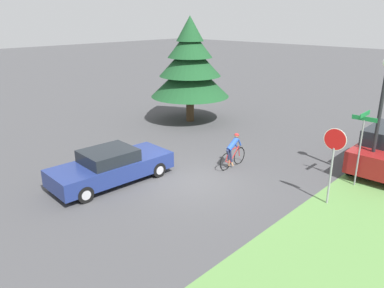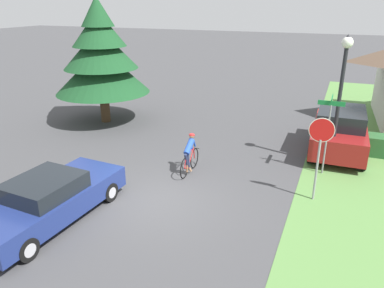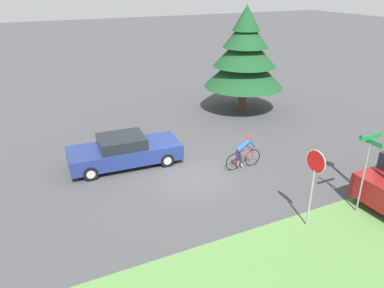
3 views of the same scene
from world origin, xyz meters
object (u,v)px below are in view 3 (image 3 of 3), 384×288
(stop_sign, at_px, (314,173))
(conifer_tall_near, at_px, (245,56))
(cyclist, at_px, (243,153))
(street_name_sign, at_px, (367,160))
(sedan_left_lane, at_px, (124,151))

(stop_sign, xyz_separation_m, conifer_tall_near, (-10.93, 4.52, 1.41))
(cyclist, xyz_separation_m, street_name_sign, (4.55, 1.77, 1.29))
(conifer_tall_near, bearing_deg, sedan_left_lane, -65.01)
(sedan_left_lane, height_order, street_name_sign, street_name_sign)
(sedan_left_lane, relative_size, cyclist, 2.81)
(cyclist, relative_size, street_name_sign, 0.60)
(cyclist, relative_size, conifer_tall_near, 0.28)
(sedan_left_lane, xyz_separation_m, street_name_sign, (7.03, 6.25, 1.33))
(conifer_tall_near, bearing_deg, street_name_sign, -12.15)
(stop_sign, height_order, street_name_sign, street_name_sign)
(cyclist, bearing_deg, conifer_tall_near, 57.11)
(street_name_sign, bearing_deg, conifer_tall_near, 167.85)
(sedan_left_lane, xyz_separation_m, conifer_tall_near, (-4.02, 8.63, 2.70))
(stop_sign, height_order, conifer_tall_near, conifer_tall_near)
(sedan_left_lane, distance_m, conifer_tall_near, 9.89)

